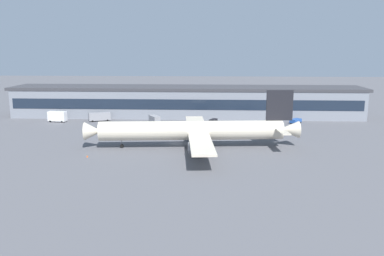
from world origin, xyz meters
TOP-DOWN VIEW (x-y plane):
  - ground_plane at (0.00, 0.00)m, footprint 600.00×600.00m
  - terminal_building at (0.00, 51.95)m, footprint 148.65×20.29m
  - airliner at (6.01, -3.88)m, footprint 63.40×54.47m
  - fuel_truck at (-33.90, 38.00)m, footprint 8.83×5.80m
  - pushback_tractor at (43.69, 36.83)m, footprint 5.17×5.28m
  - belt_loader at (34.17, 29.19)m, footprint 3.48×6.69m
  - stair_truck at (-10.71, 30.41)m, footprint 5.14×6.38m
  - follow_me_car at (11.59, 34.35)m, footprint 3.44×4.79m
  - catering_truck at (-50.14, 35.18)m, footprint 7.48×3.55m
  - traffic_cone_0 at (-22.33, -16.77)m, footprint 0.45×0.45m

SIDE VIEW (x-z plane):
  - ground_plane at x=0.00m, z-range 0.00..0.00m
  - traffic_cone_0 at x=-22.33m, z-range 0.00..0.57m
  - pushback_tractor at x=43.69m, z-range 0.17..1.92m
  - follow_me_car at x=11.59m, z-range 0.17..2.02m
  - belt_loader at x=34.17m, z-range 0.18..2.13m
  - fuel_truck at x=-33.90m, z-range 0.21..3.56m
  - stair_truck at x=-10.71m, z-range 0.20..3.75m
  - catering_truck at x=-50.14m, z-range 0.22..4.37m
  - airliner at x=6.01m, z-range -3.38..13.47m
  - terminal_building at x=0.00m, z-range 0.02..12.75m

